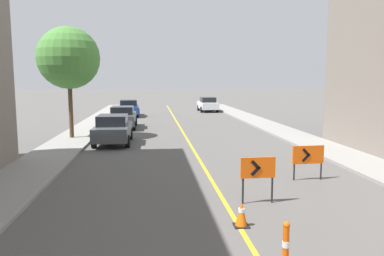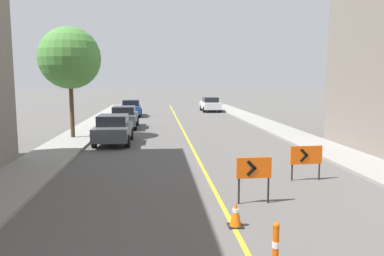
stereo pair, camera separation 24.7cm
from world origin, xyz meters
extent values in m
cube|color=gold|center=(0.00, 29.22, 0.00)|extent=(0.12, 58.43, 0.01)
cube|color=gray|center=(-6.63, 29.22, 0.06)|extent=(2.30, 58.43, 0.12)
cube|color=gray|center=(6.63, 29.22, 0.06)|extent=(2.30, 58.43, 0.12)
cube|color=black|center=(0.05, 15.38, 0.01)|extent=(0.36, 0.36, 0.03)
cone|color=orange|center=(0.05, 15.38, 0.33)|extent=(0.29, 0.29, 0.59)
cylinder|color=white|center=(0.05, 15.38, 0.40)|extent=(0.15, 0.15, 0.09)
cylinder|color=white|center=(0.13, 12.64, 0.79)|extent=(0.12, 0.12, 0.11)
sphere|color=#EF560C|center=(0.13, 12.64, 1.12)|extent=(0.12, 0.12, 0.12)
cube|color=#EF560C|center=(0.91, 17.00, 1.03)|extent=(1.00, 0.08, 0.59)
cube|color=black|center=(0.83, 16.95, 1.11)|extent=(0.30, 0.03, 0.29)
cube|color=black|center=(0.83, 16.95, 0.95)|extent=(0.30, 0.03, 0.29)
cylinder|color=black|center=(0.48, 17.00, 0.37)|extent=(0.06, 0.06, 0.73)
cylinder|color=black|center=(1.33, 17.00, 0.37)|extent=(0.06, 0.06, 0.73)
cube|color=#EF560C|center=(3.35, 19.24, 0.90)|extent=(1.15, 0.14, 0.64)
cube|color=black|center=(3.26, 19.20, 0.98)|extent=(0.31, 0.04, 0.31)
cube|color=black|center=(3.26, 19.20, 0.81)|extent=(0.31, 0.04, 0.31)
cylinder|color=black|center=(2.86, 19.24, 0.29)|extent=(0.06, 0.06, 0.58)
cylinder|color=black|center=(3.84, 19.24, 0.29)|extent=(0.06, 0.06, 0.58)
cube|color=#474C51|center=(-4.17, 27.66, 0.68)|extent=(1.84, 4.32, 0.72)
cube|color=black|center=(-4.17, 27.44, 1.31)|extent=(1.55, 1.95, 0.55)
cylinder|color=black|center=(-5.03, 28.99, 0.32)|extent=(0.23, 0.64, 0.64)
cylinder|color=black|center=(-3.32, 28.99, 0.32)|extent=(0.23, 0.64, 0.64)
cylinder|color=black|center=(-5.03, 26.33, 0.32)|extent=(0.23, 0.64, 0.64)
cylinder|color=black|center=(-3.32, 26.33, 0.32)|extent=(0.23, 0.64, 0.64)
cube|color=#474C51|center=(-4.16, 34.35, 0.68)|extent=(1.84, 4.32, 0.72)
cube|color=black|center=(-4.16, 34.13, 1.31)|extent=(1.55, 1.95, 0.55)
cylinder|color=black|center=(-5.01, 35.68, 0.32)|extent=(0.23, 0.64, 0.64)
cylinder|color=black|center=(-3.30, 35.68, 0.32)|extent=(0.23, 0.64, 0.64)
cylinder|color=black|center=(-5.01, 33.01, 0.32)|extent=(0.23, 0.64, 0.64)
cylinder|color=black|center=(-3.30, 33.01, 0.32)|extent=(0.23, 0.64, 0.64)
cube|color=navy|center=(-4.26, 43.24, 0.68)|extent=(2.04, 4.40, 0.72)
cube|color=black|center=(-4.26, 43.02, 1.31)|extent=(1.64, 2.02, 0.55)
cylinder|color=black|center=(-5.12, 44.57, 0.32)|extent=(0.26, 0.65, 0.64)
cylinder|color=black|center=(-3.41, 44.57, 0.32)|extent=(0.26, 0.65, 0.64)
cylinder|color=black|center=(-5.12, 41.90, 0.32)|extent=(0.26, 0.65, 0.64)
cylinder|color=black|center=(-3.41, 41.90, 0.32)|extent=(0.26, 0.65, 0.64)
cube|color=silver|center=(4.10, 47.99, 0.68)|extent=(1.88, 4.33, 0.72)
cube|color=black|center=(4.10, 47.77, 1.31)|extent=(1.57, 1.96, 0.55)
cylinder|color=black|center=(3.24, 49.32, 0.32)|extent=(0.23, 0.64, 0.64)
cylinder|color=black|center=(4.95, 49.32, 0.32)|extent=(0.23, 0.64, 0.64)
cylinder|color=black|center=(3.24, 46.66, 0.32)|extent=(0.23, 0.64, 0.64)
cylinder|color=black|center=(4.95, 46.66, 0.32)|extent=(0.23, 0.64, 0.64)
cylinder|color=#4C3823|center=(-6.75, 29.35, 1.76)|extent=(0.24, 0.24, 3.28)
sphere|color=#478438|center=(-6.75, 29.35, 4.73)|extent=(3.55, 3.55, 3.55)
camera|label=1|loc=(-2.03, 6.98, 3.48)|focal=35.00mm
camera|label=2|loc=(-1.79, 6.95, 3.48)|focal=35.00mm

